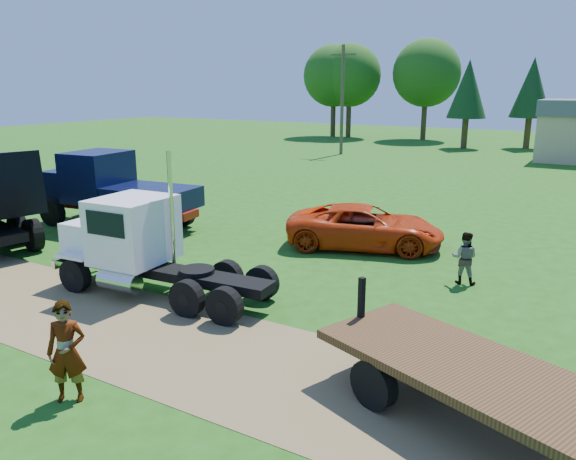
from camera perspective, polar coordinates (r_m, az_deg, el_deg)
The scene contains 9 objects.
ground at distance 12.65m, azimuth -5.98°, elevation -12.86°, with size 140.00×140.00×0.00m, color #204E11.
dirt_track at distance 12.64m, azimuth -5.98°, elevation -12.83°, with size 120.00×4.20×0.01m, color olive.
white_semi_tractor at distance 16.62m, azimuth -15.19°, elevation -1.41°, with size 6.79×2.66×4.05m.
navy_truck at distance 24.67m, azimuth -17.55°, elevation 4.03°, with size 7.30×3.16×3.10m.
orange_pickup at distance 20.64m, azimuth 7.83°, elevation 0.33°, with size 2.60×5.63×1.56m, color red.
flatbed_trailer at distance 10.18m, azimuth 23.10°, elevation -15.93°, with size 7.94×4.85×1.95m.
spectator_a at distance 11.43m, azimuth -21.56°, elevation -11.45°, with size 0.72×0.47×1.98m, color #999999.
spectator_b at distance 17.56m, azimuth 17.48°, elevation -2.72°, with size 0.77×0.60×1.59m, color #999999.
tree_row at distance 60.51m, azimuth 24.99°, elevation 13.95°, with size 57.82×14.53×10.65m.
Camera 1 is at (6.81, -8.94, 5.80)m, focal length 35.00 mm.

